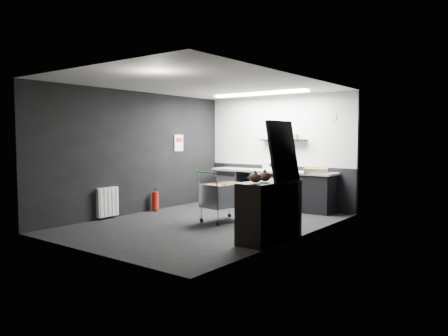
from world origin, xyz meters
The scene contains 22 objects.
floor centered at (0.00, 0.00, 0.00)m, with size 5.50×5.50×0.00m, color black.
ceiling centered at (0.00, 0.00, 2.70)m, with size 5.50×5.50×0.00m, color silver.
wall_back centered at (0.00, 2.75, 1.35)m, with size 5.50×5.50×0.00m, color black.
wall_front centered at (0.00, -2.75, 1.35)m, with size 5.50×5.50×0.00m, color black.
wall_left centered at (-2.00, 0.00, 1.35)m, with size 5.50×5.50×0.00m, color black.
wall_right centered at (2.00, 0.00, 1.35)m, with size 5.50×5.50×0.00m, color black.
kitchen_wall_panel centered at (0.00, 2.73, 1.85)m, with size 3.95×0.02×1.70m, color silver.
dado_panel centered at (0.00, 2.73, 0.50)m, with size 3.95×0.02×1.00m, color black.
floating_shelf centered at (0.20, 2.62, 1.62)m, with size 1.20×0.22×0.04m, color black.
wall_clock centered at (1.40, 2.72, 2.15)m, with size 0.20×0.20×0.03m, color silver.
poster centered at (-1.98, 1.30, 1.55)m, with size 0.02×0.30×0.40m, color white.
poster_red_band centered at (-1.98, 1.30, 1.62)m, with size 0.01×0.22×0.10m, color red.
radiator centered at (-1.94, -0.90, 0.35)m, with size 0.10×0.50×0.60m, color silver.
ceiling_strip centered at (0.00, 1.85, 2.67)m, with size 2.40×0.20×0.04m, color white.
prep_counter centered at (0.14, 2.42, 0.46)m, with size 3.20×0.61×0.90m.
person centered at (0.53, 1.97, 0.82)m, with size 0.60×0.39×1.64m, color beige.
shopping_cart centered at (0.14, 0.35, 0.49)m, with size 0.69×1.02×1.03m.
sideboard centered at (1.75, -0.47, 0.62)m, with size 0.56×1.30×1.95m.
fire_extinguisher centered at (-1.85, 0.37, 0.25)m, with size 0.15×0.15×0.51m.
cardboard_box centered at (1.17, 2.37, 0.95)m, with size 0.51×0.39×0.10m, color olive.
pink_tub centered at (-0.15, 2.42, 0.99)m, with size 0.19×0.19×0.19m, color beige.
white_container centered at (0.07, 2.37, 0.98)m, with size 0.19×0.15×0.17m, color silver.
Camera 1 is at (5.41, -6.56, 1.68)m, focal length 35.00 mm.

